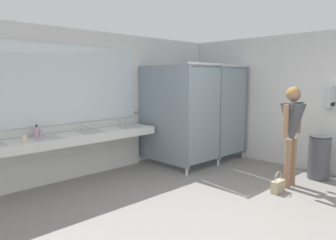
% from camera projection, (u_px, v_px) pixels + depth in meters
% --- Properties ---
extents(ground_plane, '(6.07, 6.58, 0.10)m').
position_uv_depth(ground_plane, '(237.00, 219.00, 4.08)').
color(ground_plane, gray).
extents(wall_back, '(6.07, 0.12, 2.63)m').
position_uv_depth(wall_back, '(105.00, 102.00, 6.07)').
color(wall_back, silver).
rests_on(wall_back, ground_plane).
extents(wall_side_right, '(0.12, 6.58, 2.63)m').
position_uv_depth(wall_side_right, '(324.00, 103.00, 5.83)').
color(wall_side_right, silver).
rests_on(wall_side_right, ground_plane).
extents(wall_back_tile_band, '(6.07, 0.01, 0.06)m').
position_uv_depth(wall_back_tile_band, '(107.00, 116.00, 6.06)').
color(wall_back_tile_band, '#9E937F').
rests_on(wall_back_tile_band, wall_back).
extents(vanity_counter, '(3.26, 0.59, 0.95)m').
position_uv_depth(vanity_counter, '(68.00, 147.00, 5.31)').
color(vanity_counter, silver).
rests_on(vanity_counter, ground_plane).
extents(mirror_panel, '(3.16, 0.02, 1.38)m').
position_uv_depth(mirror_panel, '(59.00, 84.00, 5.32)').
color(mirror_panel, silver).
rests_on(mirror_panel, wall_back).
extents(bathroom_stalls, '(1.95, 1.42, 2.06)m').
position_uv_depth(bathroom_stalls, '(201.00, 111.00, 6.60)').
color(bathroom_stalls, gray).
rests_on(bathroom_stalls, ground_plane).
extents(paper_towel_dispenser_upper, '(0.32, 0.13, 0.39)m').
position_uv_depth(paper_towel_dispenser_upper, '(330.00, 96.00, 5.62)').
color(paper_towel_dispenser_upper, '#B7BABF').
rests_on(paper_towel_dispenser_upper, wall_side_right).
extents(trash_bin, '(0.37, 0.37, 0.77)m').
position_uv_depth(trash_bin, '(319.00, 157.00, 5.53)').
color(trash_bin, '#47474C').
rests_on(trash_bin, ground_plane).
extents(person_standing, '(0.57, 0.41, 1.64)m').
position_uv_depth(person_standing, '(292.00, 124.00, 5.04)').
color(person_standing, '#8C664C').
rests_on(person_standing, ground_plane).
extents(handbag, '(0.28, 0.11, 0.34)m').
position_uv_depth(handbag, '(278.00, 185.00, 4.89)').
color(handbag, tan).
rests_on(handbag, ground_plane).
extents(soap_dispenser, '(0.07, 0.07, 0.20)m').
position_uv_depth(soap_dispenser, '(37.00, 132.00, 5.00)').
color(soap_dispenser, '#D899B2').
rests_on(soap_dispenser, vanity_counter).
extents(paper_cup, '(0.07, 0.07, 0.11)m').
position_uv_depth(paper_cup, '(24.00, 139.00, 4.57)').
color(paper_cup, beige).
rests_on(paper_cup, vanity_counter).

